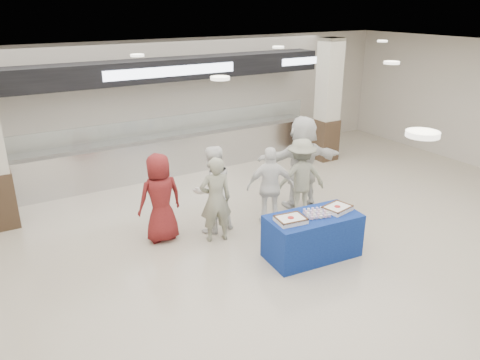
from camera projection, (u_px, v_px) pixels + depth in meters
ground at (304, 268)px, 7.58m from camera, size 14.00×14.00×0.00m
serving_line at (170, 127)px, 11.48m from camera, size 8.70×0.85×2.80m
column_right at (328, 103)px, 12.31m from camera, size 0.55×0.55×3.20m
display_table at (312, 236)px, 7.83m from camera, size 1.61×0.91×0.75m
sheet_cake_left at (291, 219)px, 7.46m from camera, size 0.50×0.41×0.10m
sheet_cake_right at (337, 208)px, 7.86m from camera, size 0.51×0.43×0.09m
cupcake_tray at (317, 213)px, 7.70m from camera, size 0.45×0.38×0.06m
civilian_maroon at (160, 198)px, 8.23m from camera, size 0.80×0.52×1.62m
soldier_a at (216, 200)px, 8.22m from camera, size 0.65×0.50×1.57m
chef_tall at (213, 189)px, 8.56m from camera, size 0.87×0.71×1.65m
chef_short at (271, 187)px, 8.82m from camera, size 0.98×0.72×1.55m
soldier_b at (301, 177)px, 9.24m from camera, size 1.15×0.86×1.58m
civilian_white at (302, 162)px, 9.57m from camera, size 1.89×1.07×1.94m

